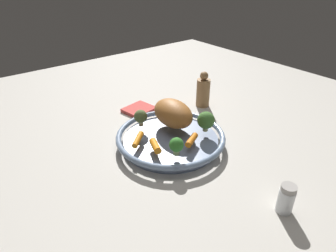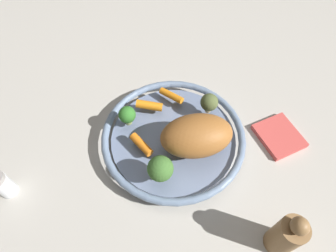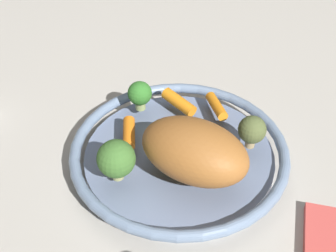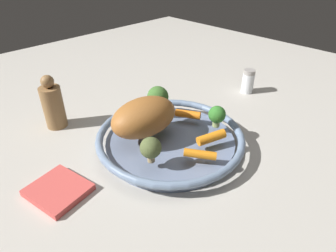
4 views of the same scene
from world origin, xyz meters
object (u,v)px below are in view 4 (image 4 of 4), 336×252
baby_carrot_center (188,114)px  broccoli_floret_edge (151,148)px  pepper_mill (53,105)px  broccoli_floret_mid (217,115)px  salt_shaker (248,81)px  broccoli_floret_large (158,97)px  dish_towel (58,190)px  serving_bowl (170,139)px  baby_carrot_near_rim (200,154)px  baby_carrot_back (211,137)px  roast_chicken_piece (144,117)px

baby_carrot_center → broccoli_floret_edge: (-0.06, 0.19, 0.02)m
baby_carrot_center → pepper_mill: 0.36m
broccoli_floret_mid → broccoli_floret_edge: (0.01, 0.20, 0.00)m
salt_shaker → broccoli_floret_large: bearing=79.0°
broccoli_floret_mid → broccoli_floret_large: bearing=15.6°
broccoli_floret_large → dish_towel: 0.34m
serving_bowl → baby_carrot_near_rim: baby_carrot_near_rim is taller
baby_carrot_back → broccoli_floret_large: size_ratio=0.99×
broccoli_floret_large → baby_carrot_back: bearing=175.4°
salt_shaker → baby_carrot_center: bearing=93.2°
broccoli_floret_mid → pepper_mill: pepper_mill is taller
baby_carrot_center → dish_towel: 0.36m
serving_bowl → roast_chicken_piece: roast_chicken_piece is taller
broccoli_floret_edge → dish_towel: bearing=59.5°
baby_carrot_back → baby_carrot_near_rim: (-0.02, 0.06, -0.00)m
baby_carrot_back → dish_towel: bearing=65.3°
baby_carrot_center → broccoli_floret_large: broccoli_floret_large is taller
serving_bowl → pepper_mill: 0.33m
roast_chicken_piece → broccoli_floret_mid: 0.18m
roast_chicken_piece → baby_carrot_near_rim: size_ratio=2.43×
baby_carrot_center → pepper_mill: bearing=40.5°
baby_carrot_back → pepper_mill: pepper_mill is taller
serving_bowl → baby_carrot_back: (-0.09, -0.04, 0.03)m
baby_carrot_center → broccoli_floret_mid: size_ratio=1.19×
salt_shaker → dish_towel: 0.67m
baby_carrot_center → broccoli_floret_mid: 0.08m
roast_chicken_piece → pepper_mill: pepper_mill is taller
salt_shaker → baby_carrot_near_rim: bearing=108.9°
baby_carrot_center → broccoli_floret_large: 0.09m
roast_chicken_piece → dish_towel: size_ratio=1.51×
broccoli_floret_mid → salt_shaker: bearing=-72.6°
serving_bowl → dish_towel: (0.05, 0.27, -0.02)m
baby_carrot_center → baby_carrot_near_rim: bearing=140.4°
broccoli_floret_mid → broccoli_floret_edge: 0.20m
pepper_mill → serving_bowl: bearing=-152.7°
baby_carrot_center → broccoli_floret_mid: broccoli_floret_mid is taller
broccoli_floret_large → pepper_mill: pepper_mill is taller
baby_carrot_back → salt_shaker: bearing=-70.8°
roast_chicken_piece → baby_carrot_back: bearing=-148.5°
baby_carrot_center → broccoli_floret_mid: bearing=-166.4°
baby_carrot_center → pepper_mill: pepper_mill is taller
roast_chicken_piece → baby_carrot_center: 0.13m
baby_carrot_back → salt_shaker: (0.13, -0.36, -0.01)m
baby_carrot_back → baby_carrot_center: size_ratio=1.04×
pepper_mill → dish_towel: bearing=153.2°
broccoli_floret_mid → salt_shaker: size_ratio=0.69×
broccoli_floret_edge → salt_shaker: (0.08, -0.50, -0.04)m
baby_carrot_near_rim → broccoli_floret_edge: broccoli_floret_edge is taller
baby_carrot_back → serving_bowl: bearing=24.1°
serving_bowl → pepper_mill: (0.29, 0.15, 0.04)m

